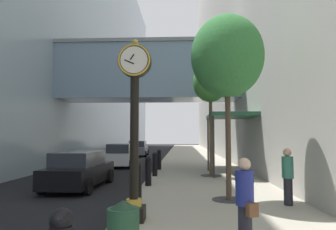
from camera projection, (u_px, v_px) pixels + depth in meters
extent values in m
plane|color=black|center=(163.00, 160.00, 28.18)|extent=(110.00, 110.00, 0.00)
cube|color=#ADA593|center=(193.00, 157.00, 31.05)|extent=(5.61, 80.00, 0.14)
cube|color=#93A8B7|center=(59.00, 24.00, 32.65)|extent=(9.00, 80.00, 28.27)
cube|color=#758EA8|center=(149.00, 74.00, 21.65)|extent=(13.05, 3.20, 3.71)
cube|color=gray|center=(149.00, 47.00, 21.79)|extent=(13.05, 3.40, 0.24)
cube|color=#B7B2A8|center=(263.00, 5.00, 31.79)|extent=(9.00, 80.00, 31.54)
cube|color=black|center=(134.00, 213.00, 7.57)|extent=(0.55, 0.55, 0.35)
cylinder|color=gold|center=(134.00, 203.00, 7.59)|extent=(0.39, 0.38, 0.18)
cylinder|color=black|center=(134.00, 137.00, 7.70)|extent=(0.22, 0.22, 3.04)
cylinder|color=black|center=(135.00, 61.00, 7.83)|extent=(0.84, 0.28, 0.84)
torus|color=gold|center=(134.00, 60.00, 7.68)|extent=(0.82, 0.05, 0.82)
cylinder|color=white|center=(134.00, 60.00, 7.68)|extent=(0.69, 0.01, 0.69)
cylinder|color=white|center=(136.00, 63.00, 7.98)|extent=(0.69, 0.01, 0.69)
sphere|color=gold|center=(135.00, 42.00, 7.87)|extent=(0.16, 0.16, 0.16)
cube|color=black|center=(132.00, 57.00, 7.68)|extent=(0.12, 0.01, 0.16)
cube|color=black|center=(129.00, 62.00, 7.68)|extent=(0.25, 0.01, 0.13)
sphere|color=black|center=(61.00, 220.00, 3.61)|extent=(0.28, 0.28, 0.28)
cylinder|color=black|center=(138.00, 185.00, 9.80)|extent=(0.26, 0.26, 1.03)
sphere|color=black|center=(138.00, 167.00, 9.84)|extent=(0.28, 0.28, 0.28)
cylinder|color=black|center=(148.00, 173.00, 12.91)|extent=(0.26, 0.26, 1.03)
sphere|color=black|center=(148.00, 159.00, 12.95)|extent=(0.28, 0.28, 0.28)
cylinder|color=black|center=(155.00, 166.00, 16.03)|extent=(0.26, 0.26, 1.03)
sphere|color=black|center=(155.00, 155.00, 16.07)|extent=(0.28, 0.28, 0.28)
cylinder|color=black|center=(159.00, 161.00, 19.14)|extent=(0.26, 0.26, 1.03)
sphere|color=black|center=(159.00, 152.00, 19.18)|extent=(0.28, 0.28, 0.28)
cylinder|color=#333335|center=(229.00, 200.00, 10.01)|extent=(1.10, 1.10, 0.02)
cylinder|color=#4C3D2D|center=(228.00, 141.00, 10.14)|extent=(0.18, 0.18, 3.86)
ellipsoid|color=#387F3D|center=(227.00, 56.00, 10.33)|extent=(2.43, 2.43, 2.80)
cylinder|color=#333335|center=(211.00, 176.00, 16.08)|extent=(1.10, 1.10, 0.02)
cylinder|color=brown|center=(211.00, 135.00, 16.23)|extent=(0.18, 0.18, 4.27)
ellipsoid|color=#428438|center=(210.00, 82.00, 16.42)|extent=(1.87, 1.87, 2.15)
cone|color=#183523|center=(123.00, 205.00, 4.96)|extent=(0.53, 0.53, 0.16)
cylinder|color=#23232D|center=(245.00, 227.00, 5.72)|extent=(0.34, 0.34, 0.79)
cylinder|color=navy|center=(245.00, 188.00, 5.76)|extent=(0.45, 0.45, 0.64)
sphere|color=beige|center=(244.00, 164.00, 5.79)|extent=(0.24, 0.24, 0.24)
cube|color=brown|center=(252.00, 210.00, 5.54)|extent=(0.23, 0.19, 0.24)
cylinder|color=#23232D|center=(288.00, 192.00, 9.29)|extent=(0.34, 0.34, 0.81)
cylinder|color=#337560|center=(288.00, 167.00, 9.33)|extent=(0.45, 0.45, 0.65)
sphere|color=tan|center=(287.00, 152.00, 9.37)|extent=(0.25, 0.25, 0.25)
cube|color=#235138|center=(231.00, 116.00, 16.99)|extent=(2.40, 3.60, 0.20)
cylinder|color=#333338|center=(214.00, 146.00, 15.34)|extent=(0.10, 0.10, 3.20)
cylinder|color=#333338|center=(208.00, 144.00, 18.53)|extent=(0.10, 0.10, 3.20)
cube|color=slate|center=(138.00, 150.00, 34.11)|extent=(2.03, 4.75, 0.81)
cube|color=#282D38|center=(138.00, 144.00, 33.92)|extent=(1.74, 2.68, 0.67)
cylinder|color=black|center=(132.00, 152.00, 35.69)|extent=(0.24, 0.65, 0.64)
cylinder|color=black|center=(148.00, 152.00, 35.67)|extent=(0.24, 0.65, 0.64)
cylinder|color=black|center=(128.00, 154.00, 32.50)|extent=(0.24, 0.65, 0.64)
cylinder|color=black|center=(145.00, 154.00, 32.48)|extent=(0.24, 0.65, 0.64)
cube|color=black|center=(80.00, 174.00, 13.20)|extent=(1.93, 4.62, 0.75)
cube|color=#282D38|center=(78.00, 159.00, 13.02)|extent=(1.65, 2.60, 0.61)
cylinder|color=black|center=(74.00, 176.00, 14.79)|extent=(0.24, 0.65, 0.64)
cylinder|color=black|center=(110.00, 176.00, 14.65)|extent=(0.24, 0.65, 0.64)
cylinder|color=black|center=(42.00, 186.00, 11.71)|extent=(0.24, 0.65, 0.64)
cylinder|color=black|center=(88.00, 187.00, 11.57)|extent=(0.24, 0.65, 0.64)
cube|color=silver|center=(121.00, 158.00, 22.54)|extent=(1.87, 4.58, 0.80)
cube|color=#282D38|center=(121.00, 148.00, 22.36)|extent=(1.62, 2.57, 0.65)
cylinder|color=black|center=(113.00, 160.00, 24.09)|extent=(0.23, 0.64, 0.64)
cylinder|color=black|center=(136.00, 160.00, 24.04)|extent=(0.23, 0.64, 0.64)
cylinder|color=black|center=(104.00, 164.00, 21.01)|extent=(0.23, 0.64, 0.64)
cylinder|color=black|center=(130.00, 164.00, 20.95)|extent=(0.23, 0.64, 0.64)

